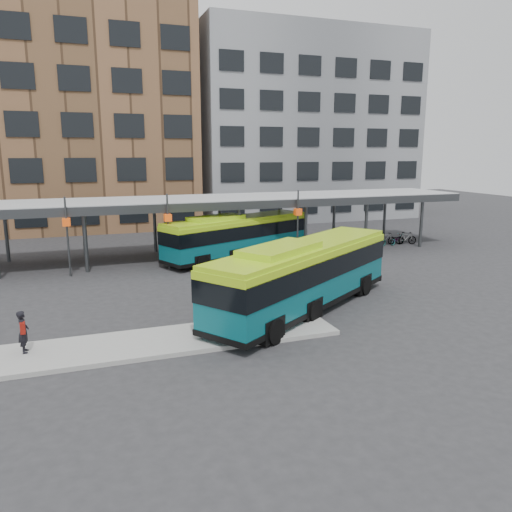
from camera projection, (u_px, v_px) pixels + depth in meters
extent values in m
plane|color=#28282B|center=(267.00, 307.00, 24.19)|extent=(120.00, 120.00, 0.00)
cube|color=gray|center=(164.00, 341.00, 19.59)|extent=(14.00, 3.00, 0.18)
cube|color=#999B9E|center=(202.00, 200.00, 35.34)|extent=(40.00, 6.00, 0.35)
cube|color=#383A3D|center=(212.00, 207.00, 32.61)|extent=(40.00, 0.15, 0.55)
cylinder|color=#383A3D|center=(6.00, 234.00, 33.78)|extent=(0.24, 0.24, 3.80)
cylinder|color=#383A3D|center=(86.00, 242.00, 30.83)|extent=(0.24, 0.24, 3.80)
cylinder|color=#383A3D|center=(84.00, 230.00, 35.43)|extent=(0.24, 0.24, 3.80)
cylinder|color=#383A3D|center=(166.00, 237.00, 32.48)|extent=(0.24, 0.24, 3.80)
cylinder|color=#383A3D|center=(155.00, 227.00, 37.08)|extent=(0.24, 0.24, 3.80)
cylinder|color=#383A3D|center=(239.00, 233.00, 34.13)|extent=(0.24, 0.24, 3.80)
cylinder|color=#383A3D|center=(220.00, 223.00, 38.74)|extent=(0.24, 0.24, 3.80)
cylinder|color=#383A3D|center=(306.00, 229.00, 35.78)|extent=(0.24, 0.24, 3.80)
cylinder|color=#383A3D|center=(279.00, 221.00, 40.39)|extent=(0.24, 0.24, 3.80)
cylinder|color=#383A3D|center=(366.00, 226.00, 37.43)|extent=(0.24, 0.24, 3.80)
cylinder|color=#383A3D|center=(334.00, 218.00, 42.04)|extent=(0.24, 0.24, 3.80)
cylinder|color=#383A3D|center=(421.00, 223.00, 39.09)|extent=(0.24, 0.24, 3.80)
cylinder|color=#383A3D|center=(385.00, 215.00, 43.69)|extent=(0.24, 0.24, 3.80)
cylinder|color=#383A3D|center=(68.00, 237.00, 29.66)|extent=(0.12, 0.12, 4.80)
cube|color=#D7440C|center=(66.00, 222.00, 29.47)|extent=(0.45, 0.45, 0.45)
cylinder|color=#383A3D|center=(168.00, 232.00, 31.64)|extent=(0.12, 0.12, 4.80)
cube|color=#D7440C|center=(168.00, 218.00, 31.45)|extent=(0.45, 0.45, 0.45)
cylinder|color=#383A3D|center=(298.00, 225.00, 34.61)|extent=(0.12, 0.12, 4.80)
cube|color=#D7440C|center=(298.00, 212.00, 34.43)|extent=(0.45, 0.45, 0.45)
cube|color=brown|center=(52.00, 113.00, 48.08)|extent=(26.00, 14.00, 22.00)
cube|color=slate|center=(298.00, 128.00, 56.88)|extent=(24.00, 14.00, 20.00)
cube|color=#08525C|center=(304.00, 276.00, 23.41)|extent=(11.74, 9.11, 2.59)
cube|color=black|center=(304.00, 266.00, 23.30)|extent=(11.82, 9.19, 0.98)
cube|color=#A2D015|center=(305.00, 247.00, 23.12)|extent=(11.68, 9.03, 0.21)
cube|color=#A2D015|center=(280.00, 250.00, 21.44)|extent=(4.48, 3.87, 0.36)
cube|color=black|center=(304.00, 300.00, 23.65)|extent=(11.83, 9.20, 0.25)
cylinder|color=black|center=(365.00, 285.00, 26.19)|extent=(1.03, 0.84, 1.04)
cylinder|color=black|center=(322.00, 278.00, 27.65)|extent=(1.03, 0.84, 1.04)
cylinder|color=black|center=(314.00, 311.00, 21.93)|extent=(1.03, 0.84, 1.04)
cylinder|color=black|center=(267.00, 301.00, 23.39)|extent=(1.03, 0.84, 1.04)
cylinder|color=black|center=(274.00, 331.00, 19.48)|extent=(1.03, 0.84, 1.04)
cylinder|color=black|center=(225.00, 319.00, 20.94)|extent=(1.03, 0.84, 1.04)
cube|color=#08525C|center=(238.00, 237.00, 34.97)|extent=(11.43, 6.75, 2.38)
cube|color=black|center=(238.00, 230.00, 34.87)|extent=(11.50, 6.83, 0.91)
cube|color=#A2D015|center=(237.00, 219.00, 34.70)|extent=(11.40, 6.67, 0.19)
cube|color=#A2D015|center=(216.00, 218.00, 33.38)|extent=(4.18, 3.10, 0.33)
cube|color=black|center=(238.00, 252.00, 35.19)|extent=(11.51, 6.83, 0.23)
cylinder|color=black|center=(287.00, 247.00, 36.92)|extent=(0.99, 0.64, 0.95)
cylinder|color=black|center=(265.00, 243.00, 38.57)|extent=(0.99, 0.64, 0.95)
cylinder|color=black|center=(236.00, 256.00, 33.59)|extent=(0.99, 0.64, 0.95)
cylinder|color=black|center=(215.00, 251.00, 35.25)|extent=(0.99, 0.64, 0.95)
cylinder|color=black|center=(202.00, 263.00, 31.67)|extent=(0.99, 0.64, 0.95)
cylinder|color=black|center=(181.00, 257.00, 33.33)|extent=(0.99, 0.64, 0.95)
imported|color=black|center=(23.00, 332.00, 18.16)|extent=(0.41, 0.60, 1.59)
cube|color=maroon|center=(23.00, 328.00, 17.96)|extent=(0.19, 0.31, 0.42)
imported|color=slate|center=(347.00, 244.00, 38.45)|extent=(1.66, 0.86, 0.83)
imported|color=slate|center=(350.00, 241.00, 39.24)|extent=(1.68, 0.87, 0.97)
imported|color=slate|center=(363.00, 242.00, 39.10)|extent=(1.81, 0.88, 0.91)
imported|color=slate|center=(368.00, 241.00, 39.41)|extent=(1.58, 0.49, 0.94)
imported|color=slate|center=(377.00, 241.00, 39.41)|extent=(1.63, 0.62, 0.85)
imported|color=slate|center=(386.00, 239.00, 40.12)|extent=(1.69, 0.57, 1.00)
imported|color=slate|center=(397.00, 239.00, 40.16)|extent=(1.78, 1.12, 0.88)
imported|color=slate|center=(406.00, 238.00, 40.34)|extent=(1.77, 0.91, 1.02)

